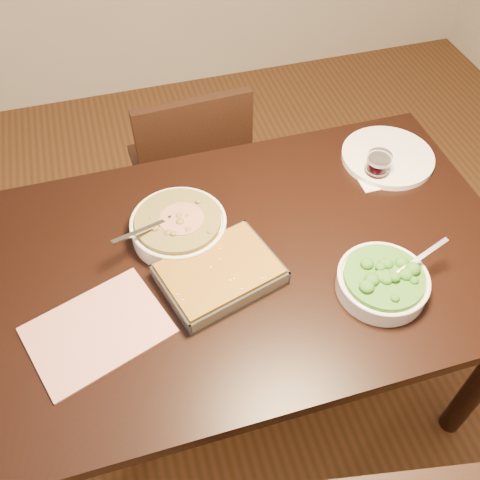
% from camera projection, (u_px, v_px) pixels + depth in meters
% --- Properties ---
extents(ground, '(4.00, 4.00, 0.00)m').
position_uv_depth(ground, '(253.00, 376.00, 2.03)').
color(ground, '#432A13').
rests_on(ground, ground).
extents(table, '(1.40, 0.90, 0.75)m').
position_uv_depth(table, '(258.00, 273.00, 1.53)').
color(table, black).
rests_on(table, ground).
extents(magazine_a, '(0.38, 0.33, 0.01)m').
position_uv_depth(magazine_a, '(98.00, 330.00, 1.30)').
color(magazine_a, '#BA3B35').
rests_on(magazine_a, table).
extents(coaster, '(0.12, 0.12, 0.00)m').
position_uv_depth(coaster, '(375.00, 176.00, 1.65)').
color(coaster, white).
rests_on(coaster, table).
extents(stew_bowl, '(0.28, 0.27, 0.10)m').
position_uv_depth(stew_bowl, '(179.00, 226.00, 1.47)').
color(stew_bowl, silver).
rests_on(stew_bowl, table).
extents(broccoli_bowl, '(0.26, 0.23, 0.09)m').
position_uv_depth(broccoli_bowl, '(382.00, 281.00, 1.36)').
color(broccoli_bowl, silver).
rests_on(broccoli_bowl, table).
extents(baking_dish, '(0.34, 0.29, 0.05)m').
position_uv_depth(baking_dish, '(220.00, 274.00, 1.38)').
color(baking_dish, silver).
rests_on(baking_dish, table).
extents(wine_tumbler, '(0.07, 0.07, 0.08)m').
position_uv_depth(wine_tumbler, '(378.00, 165.00, 1.62)').
color(wine_tumbler, black).
rests_on(wine_tumbler, coaster).
extents(dinner_plate, '(0.29, 0.29, 0.02)m').
position_uv_depth(dinner_plate, '(388.00, 157.00, 1.70)').
color(dinner_plate, white).
rests_on(dinner_plate, table).
extents(chair_far, '(0.43, 0.43, 0.87)m').
position_uv_depth(chair_far, '(191.00, 169.00, 2.07)').
color(chair_far, black).
rests_on(chair_far, ground).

